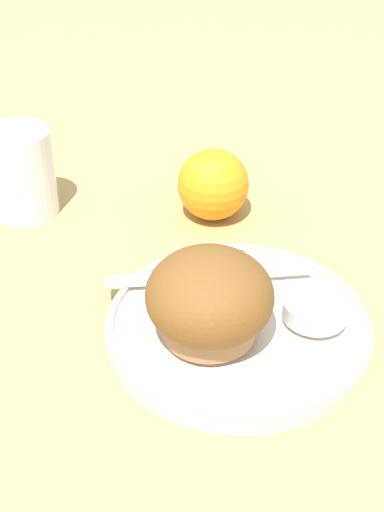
% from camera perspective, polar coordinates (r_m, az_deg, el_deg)
% --- Properties ---
extents(ground_plane, '(3.00, 3.00, 0.00)m').
position_cam_1_polar(ground_plane, '(0.65, 1.84, -5.11)').
color(ground_plane, tan).
extents(plate, '(0.23, 0.23, 0.02)m').
position_cam_1_polar(plate, '(0.63, 3.70, -5.55)').
color(plate, silver).
rests_on(plate, ground_plane).
extents(muffin, '(0.11, 0.11, 0.08)m').
position_cam_1_polar(muffin, '(0.58, 1.40, -3.53)').
color(muffin, '#9E7047').
rests_on(muffin, plate).
extents(cream_ramekin, '(0.06, 0.06, 0.02)m').
position_cam_1_polar(cream_ramekin, '(0.62, 9.84, -4.10)').
color(cream_ramekin, silver).
rests_on(cream_ramekin, plate).
extents(berry_pair, '(0.03, 0.01, 0.01)m').
position_cam_1_polar(berry_pair, '(0.64, 3.78, -2.42)').
color(berry_pair, '#4C194C').
rests_on(berry_pair, plate).
extents(butter_knife, '(0.19, 0.05, 0.00)m').
position_cam_1_polar(butter_knife, '(0.66, 1.36, -1.56)').
color(butter_knife, '#B7B7BC').
rests_on(butter_knife, plate).
extents(orange_fruit, '(0.08, 0.08, 0.08)m').
position_cam_1_polar(orange_fruit, '(0.77, 1.70, 5.73)').
color(orange_fruit, orange).
rests_on(orange_fruit, ground_plane).
extents(juice_glass, '(0.07, 0.07, 0.10)m').
position_cam_1_polar(juice_glass, '(0.80, -13.46, 6.51)').
color(juice_glass, silver).
rests_on(juice_glass, ground_plane).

